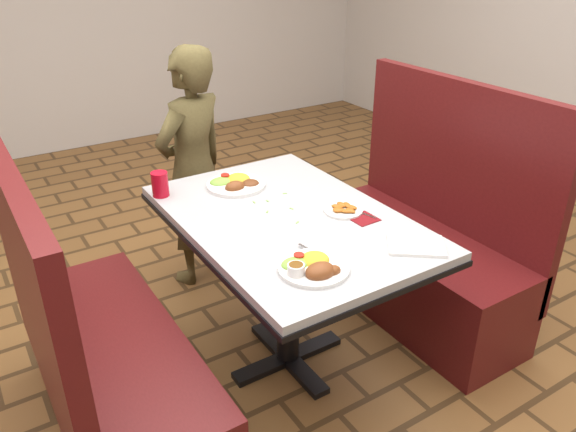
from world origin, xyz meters
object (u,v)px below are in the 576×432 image
at_px(diner_person, 193,169).
at_px(near_dinner_plate, 313,264).
at_px(dining_table, 288,237).
at_px(booth_bench_right, 421,252).
at_px(far_dinner_plate, 235,181).
at_px(booth_bench_left, 106,369).
at_px(plantain_plate, 343,209).
at_px(red_tumbler, 160,184).

relative_size(diner_person, near_dinner_plate, 5.28).
distance_m(dining_table, near_dinner_plate, 0.44).
xyz_separation_m(booth_bench_right, diner_person, (-0.82, 0.91, 0.32)).
bearing_deg(far_dinner_plate, booth_bench_left, -153.22).
bearing_deg(far_dinner_plate, plantain_plate, -62.10).
bearing_deg(booth_bench_left, diner_person, 49.45).
distance_m(dining_table, diner_person, 0.91).
distance_m(far_dinner_plate, plantain_plate, 0.53).
bearing_deg(booth_bench_left, far_dinner_plate, 26.78).
xyz_separation_m(dining_table, red_tumbler, (-0.36, 0.46, 0.15)).
bearing_deg(far_dinner_plate, red_tumbler, 165.94).
bearing_deg(booth_bench_right, near_dinner_plate, -157.46).
xyz_separation_m(booth_bench_left, plantain_plate, (1.01, -0.09, 0.43)).
bearing_deg(booth_bench_right, plantain_plate, -171.46).
distance_m(diner_person, near_dinner_plate, 1.31).
relative_size(diner_person, plantain_plate, 8.09).
xyz_separation_m(booth_bench_left, red_tumbler, (0.44, 0.46, 0.47)).
relative_size(booth_bench_right, near_dinner_plate, 4.88).
bearing_deg(far_dinner_plate, booth_bench_right, -24.67).
height_order(diner_person, red_tumbler, diner_person).
xyz_separation_m(booth_bench_right, near_dinner_plate, (-0.95, -0.39, 0.45)).
bearing_deg(plantain_plate, dining_table, 157.48).
height_order(dining_table, booth_bench_right, booth_bench_right).
xyz_separation_m(booth_bench_left, booth_bench_right, (1.60, 0.00, 0.00)).
relative_size(far_dinner_plate, red_tumbler, 2.45).
bearing_deg(diner_person, near_dinner_plate, 61.55).
xyz_separation_m(plantain_plate, red_tumbler, (-0.57, 0.55, 0.04)).
bearing_deg(plantain_plate, diner_person, 103.18).
distance_m(booth_bench_left, far_dinner_plate, 0.96).
bearing_deg(booth_bench_right, dining_table, 180.00).
height_order(booth_bench_right, plantain_plate, booth_bench_right).
relative_size(booth_bench_left, booth_bench_right, 1.00).
bearing_deg(booth_bench_left, dining_table, 0.00).
relative_size(near_dinner_plate, red_tumbler, 2.27).
height_order(booth_bench_left, red_tumbler, booth_bench_left).
bearing_deg(diner_person, booth_bench_left, 26.67).
distance_m(booth_bench_left, plantain_plate, 1.10).
height_order(booth_bench_right, diner_person, diner_person).
bearing_deg(red_tumbler, booth_bench_right, -21.85).
bearing_deg(dining_table, near_dinner_plate, -110.89).
distance_m(near_dinner_plate, plantain_plate, 0.47).
xyz_separation_m(dining_table, diner_person, (-0.02, 0.91, -0.00)).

